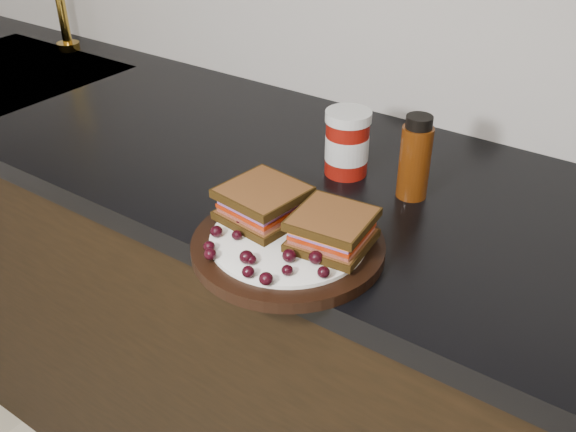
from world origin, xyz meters
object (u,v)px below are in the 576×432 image
at_px(plate, 288,246).
at_px(condiment_jar, 347,143).
at_px(oil_bottle, 415,157).
at_px(sandwich_left, 263,203).

bearing_deg(plate, condiment_jar, 102.24).
height_order(plate, oil_bottle, oil_bottle).
relative_size(sandwich_left, oil_bottle, 0.79).
bearing_deg(sandwich_left, condiment_jar, 95.88).
relative_size(plate, sandwich_left, 2.51).
bearing_deg(plate, sandwich_left, 160.17).
bearing_deg(oil_bottle, condiment_jar, 177.60).
height_order(plate, condiment_jar, condiment_jar).
xyz_separation_m(sandwich_left, condiment_jar, (0.01, 0.23, 0.01)).
distance_m(sandwich_left, condiment_jar, 0.23).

